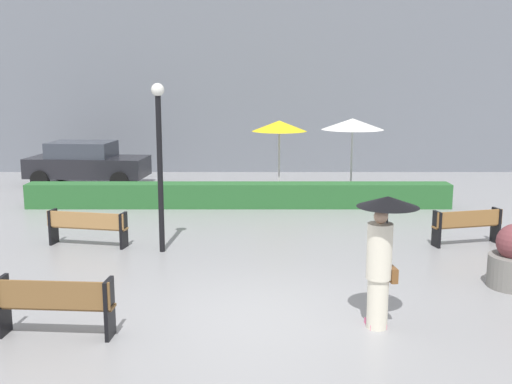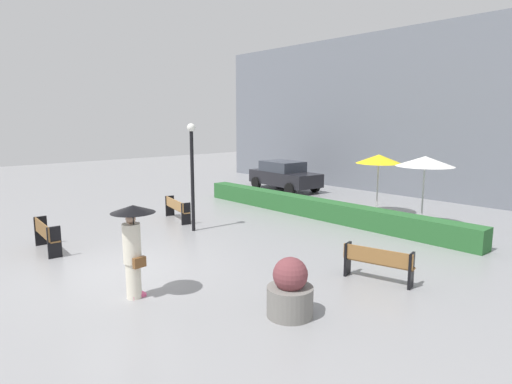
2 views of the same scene
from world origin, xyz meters
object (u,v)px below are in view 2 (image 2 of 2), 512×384
(bench_near_left, at_px, (46,234))
(pedestrian_with_umbrella, at_px, (133,239))
(patio_umbrella_yellow, at_px, (379,159))
(bench_far_left, at_px, (177,208))
(lamp_post, at_px, (192,165))
(parked_car, at_px, (284,175))
(patio_umbrella_white, at_px, (425,161))
(bench_far_right, at_px, (378,261))
(planter_pot, at_px, (290,291))

(bench_near_left, height_order, pedestrian_with_umbrella, pedestrian_with_umbrella)
(pedestrian_with_umbrella, bearing_deg, patio_umbrella_yellow, 95.80)
(patio_umbrella_yellow, bearing_deg, bench_far_left, -125.39)
(lamp_post, bearing_deg, parked_car, 115.02)
(lamp_post, bearing_deg, patio_umbrella_yellow, 67.65)
(pedestrian_with_umbrella, height_order, parked_car, pedestrian_with_umbrella)
(pedestrian_with_umbrella, bearing_deg, bench_far_left, 141.22)
(patio_umbrella_white, distance_m, parked_car, 9.61)
(bench_far_right, xyz_separation_m, patio_umbrella_yellow, (-4.08, 6.39, 1.76))
(patio_umbrella_yellow, height_order, patio_umbrella_white, patio_umbrella_white)
(bench_far_left, relative_size, planter_pot, 1.58)
(bench_far_right, height_order, parked_car, parked_car)
(planter_pot, height_order, patio_umbrella_white, patio_umbrella_white)
(planter_pot, bearing_deg, parked_car, 134.59)
(bench_far_left, bearing_deg, bench_far_right, 0.64)
(bench_far_right, bearing_deg, parked_car, 143.48)
(lamp_post, distance_m, parked_car, 9.64)
(bench_far_left, bearing_deg, pedestrian_with_umbrella, -38.78)
(patio_umbrella_yellow, bearing_deg, bench_far_right, -57.42)
(parked_car, bearing_deg, patio_umbrella_white, -15.08)
(bench_near_left, distance_m, parked_car, 13.54)
(pedestrian_with_umbrella, xyz_separation_m, planter_pot, (2.82, 1.85, -0.79))
(bench_far_right, relative_size, parked_car, 0.38)
(bench_far_right, xyz_separation_m, parked_car, (-10.95, 8.11, 0.32))
(pedestrian_with_umbrella, bearing_deg, bench_near_left, -175.88)
(lamp_post, xyz_separation_m, parked_car, (-4.03, 8.64, -1.46))
(lamp_post, height_order, patio_umbrella_white, lamp_post)
(bench_far_right, height_order, lamp_post, lamp_post)
(bench_far_right, relative_size, pedestrian_with_umbrella, 0.81)
(bench_far_left, relative_size, patio_umbrella_white, 0.73)
(planter_pot, bearing_deg, lamp_post, 161.02)
(bench_far_right, xyz_separation_m, lamp_post, (-6.92, -0.52, 1.78))
(bench_far_right, xyz_separation_m, patio_umbrella_white, (-1.80, 5.65, 1.87))
(lamp_post, height_order, parked_car, lamp_post)
(bench_far_right, bearing_deg, planter_pot, -92.80)
(planter_pot, xyz_separation_m, patio_umbrella_white, (-1.66, 8.50, 1.86))
(bench_near_left, relative_size, patio_umbrella_white, 0.68)
(pedestrian_with_umbrella, bearing_deg, parked_car, 121.97)
(bench_far_left, bearing_deg, lamp_post, -13.58)
(planter_pot, bearing_deg, patio_umbrella_yellow, 113.10)
(bench_far_right, height_order, patio_umbrella_yellow, patio_umbrella_yellow)
(bench_near_left, relative_size, lamp_post, 0.47)
(bench_far_left, bearing_deg, patio_umbrella_yellow, 54.61)
(pedestrian_with_umbrella, distance_m, parked_car, 15.12)
(planter_pot, xyz_separation_m, patio_umbrella_yellow, (-3.94, 9.24, 1.75))
(bench_near_left, bearing_deg, patio_umbrella_yellow, 72.02)
(patio_umbrella_white, relative_size, parked_car, 0.59)
(bench_far_right, xyz_separation_m, bench_far_left, (-8.69, -0.10, -0.01))
(parked_car, bearing_deg, patio_umbrella_yellow, -14.09)
(bench_near_left, height_order, parked_car, parked_car)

